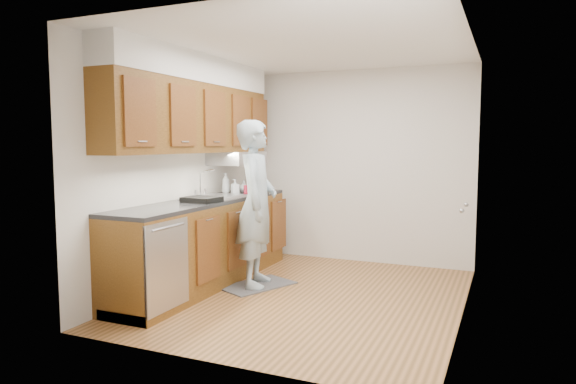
# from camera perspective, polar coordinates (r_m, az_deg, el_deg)

# --- Properties ---
(floor) EXTENTS (3.50, 3.50, 0.00)m
(floor) POSITION_cam_1_polar(r_m,az_deg,el_deg) (5.34, 2.17, -11.50)
(floor) COLOR #A46D3E
(floor) RESTS_ON ground
(ceiling) EXTENTS (3.50, 3.50, 0.00)m
(ceiling) POSITION_cam_1_polar(r_m,az_deg,el_deg) (5.19, 2.28, 15.93)
(ceiling) COLOR white
(ceiling) RESTS_ON wall_left
(wall_left) EXTENTS (0.02, 3.50, 2.50)m
(wall_left) POSITION_cam_1_polar(r_m,az_deg,el_deg) (5.83, -11.69, 2.33)
(wall_left) COLOR silver
(wall_left) RESTS_ON floor
(wall_right) EXTENTS (0.02, 3.50, 2.50)m
(wall_right) POSITION_cam_1_polar(r_m,az_deg,el_deg) (4.78, 19.23, 1.49)
(wall_right) COLOR silver
(wall_right) RESTS_ON floor
(wall_back) EXTENTS (3.00, 0.02, 2.50)m
(wall_back) POSITION_cam_1_polar(r_m,az_deg,el_deg) (6.77, 7.57, 2.82)
(wall_back) COLOR silver
(wall_back) RESTS_ON floor
(counter) EXTENTS (0.64, 2.80, 1.30)m
(counter) POSITION_cam_1_polar(r_m,az_deg,el_deg) (5.75, -9.09, -5.31)
(counter) COLOR brown
(counter) RESTS_ON floor
(upper_cabinets) EXTENTS (0.47, 2.80, 1.21)m
(upper_cabinets) POSITION_cam_1_polar(r_m,az_deg,el_deg) (5.77, -10.17, 9.28)
(upper_cabinets) COLOR brown
(upper_cabinets) RESTS_ON wall_left
(closet_door) EXTENTS (0.02, 1.22, 2.05)m
(closet_door) POSITION_cam_1_polar(r_m,az_deg,el_deg) (5.10, 19.26, -0.82)
(closet_door) COLOR silver
(closet_door) RESTS_ON wall_right
(floor_mat) EXTENTS (0.75, 0.92, 0.01)m
(floor_mat) POSITION_cam_1_polar(r_m,az_deg,el_deg) (5.71, -3.45, -10.30)
(floor_mat) COLOR slate
(floor_mat) RESTS_ON floor
(person) EXTENTS (0.66, 0.82, 2.02)m
(person) POSITION_cam_1_polar(r_m,az_deg,el_deg) (5.52, -3.51, -0.05)
(person) COLOR #98AEBA
(person) RESTS_ON floor_mat
(soap_bottle_a) EXTENTS (0.11, 0.11, 0.25)m
(soap_bottle_a) POSITION_cam_1_polar(r_m,az_deg,el_deg) (6.38, -6.92, 1.00)
(soap_bottle_a) COLOR white
(soap_bottle_a) RESTS_ON counter
(soap_bottle_b) EXTENTS (0.12, 0.12, 0.18)m
(soap_bottle_b) POSITION_cam_1_polar(r_m,az_deg,el_deg) (6.27, -5.89, 0.62)
(soap_bottle_b) COLOR white
(soap_bottle_b) RESTS_ON counter
(soap_bottle_c) EXTENTS (0.16, 0.16, 0.15)m
(soap_bottle_c) POSITION_cam_1_polar(r_m,az_deg,el_deg) (6.47, -4.94, 0.64)
(soap_bottle_c) COLOR white
(soap_bottle_c) RESTS_ON counter
(soda_can) EXTENTS (0.08, 0.08, 0.12)m
(soda_can) POSITION_cam_1_polar(r_m,az_deg,el_deg) (6.11, -4.63, 0.21)
(soda_can) COLOR #AE1D36
(soda_can) RESTS_ON counter
(steel_can) EXTENTS (0.10, 0.10, 0.14)m
(steel_can) POSITION_cam_1_polar(r_m,az_deg,el_deg) (6.17, -3.70, 0.34)
(steel_can) COLOR #A5A5AA
(steel_can) RESTS_ON counter
(dish_rack) EXTENTS (0.37, 0.32, 0.06)m
(dish_rack) POSITION_cam_1_polar(r_m,az_deg,el_deg) (5.44, -9.55, -0.83)
(dish_rack) COLOR black
(dish_rack) RESTS_ON counter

